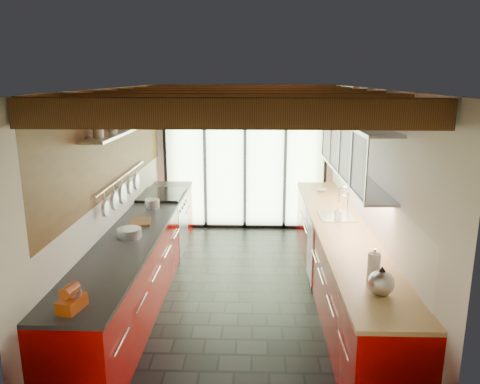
{
  "coord_description": "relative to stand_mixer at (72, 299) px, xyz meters",
  "views": [
    {
      "loc": [
        0.19,
        -5.61,
        2.73
      ],
      "look_at": [
        -0.01,
        0.4,
        1.25
      ],
      "focal_mm": 35.0,
      "sensor_mm": 36.0,
      "label": 1
    }
  ],
  "objects": [
    {
      "name": "ground",
      "position": [
        1.27,
        2.24,
        -1.01
      ],
      "size": [
        5.5,
        5.5,
        0.0
      ],
      "primitive_type": "plane",
      "color": "black",
      "rests_on": "ground"
    },
    {
      "name": "left_wall_fixtures",
      "position": [
        -0.2,
        2.43,
        0.84
      ],
      "size": [
        0.28,
        2.6,
        0.96
      ],
      "color": "silver",
      "rests_on": "ground"
    },
    {
      "name": "right_counter",
      "position": [
        2.54,
        2.24,
        -0.55
      ],
      "size": [
        0.68,
        5.0,
        0.92
      ],
      "color": "#A00200",
      "rests_on": "ground"
    },
    {
      "name": "room_shell",
      "position": [
        1.27,
        2.24,
        0.64
      ],
      "size": [
        5.5,
        5.5,
        5.5
      ],
      "color": "silver",
      "rests_on": "ground"
    },
    {
      "name": "ceiling_beams",
      "position": [
        1.27,
        2.62,
        1.45
      ],
      "size": [
        3.14,
        5.06,
        4.9
      ],
      "color": "#593316",
      "rests_on": "ground"
    },
    {
      "name": "range_stove",
      "position": [
        -0.0,
        3.69,
        -0.54
      ],
      "size": [
        0.66,
        0.9,
        0.97
      ],
      "color": "silver",
      "rests_on": "ground"
    },
    {
      "name": "pot_large",
      "position": [
        0.0,
        2.98,
        -0.02
      ],
      "size": [
        0.23,
        0.23,
        0.13
      ],
      "primitive_type": "cylinder",
      "rotation": [
        0.0,
        0.0,
        -0.15
      ],
      "color": "silver",
      "rests_on": "left_counter"
    },
    {
      "name": "paper_towel",
      "position": [
        2.54,
        0.63,
        0.04
      ],
      "size": [
        0.14,
        0.14,
        0.31
      ],
      "color": "white",
      "rests_on": "right_counter"
    },
    {
      "name": "glass_door",
      "position": [
        1.27,
        4.94,
        0.65
      ],
      "size": [
        2.95,
        0.1,
        2.9
      ],
      "color": "#C6EAAD",
      "rests_on": "ground"
    },
    {
      "name": "cutting_board",
      "position": [
        0.0,
        2.28,
        -0.07
      ],
      "size": [
        0.3,
        0.38,
        0.03
      ],
      "primitive_type": "cube",
      "rotation": [
        0.0,
        0.0,
        0.17
      ],
      "color": "brown",
      "rests_on": "left_counter"
    },
    {
      "name": "pot_small",
      "position": [
        0.0,
        1.74,
        -0.04
      ],
      "size": [
        0.31,
        0.31,
        0.11
      ],
      "primitive_type": "cylinder",
      "rotation": [
        0.0,
        0.0,
        -0.11
      ],
      "color": "silver",
      "rests_on": "left_counter"
    },
    {
      "name": "sink_assembly",
      "position": [
        2.56,
        2.64,
        -0.05
      ],
      "size": [
        0.45,
        0.52,
        0.43
      ],
      "color": "silver",
      "rests_on": "right_counter"
    },
    {
      "name": "soap_bottle",
      "position": [
        2.54,
        2.49,
        0.01
      ],
      "size": [
        0.09,
        0.1,
        0.2
      ],
      "primitive_type": "imported",
      "rotation": [
        0.0,
        0.0,
        -0.06
      ],
      "color": "silver",
      "rests_on": "right_counter"
    },
    {
      "name": "stand_mixer",
      "position": [
        0.0,
        0.0,
        0.0
      ],
      "size": [
        0.19,
        0.27,
        0.23
      ],
      "color": "#AD3E0D",
      "rests_on": "left_counter"
    },
    {
      "name": "upper_cabinets_right",
      "position": [
        2.7,
        2.54,
        0.84
      ],
      "size": [
        0.34,
        3.0,
        3.0
      ],
      "color": "silver",
      "rests_on": "ground"
    },
    {
      "name": "bowl",
      "position": [
        2.54,
        4.06,
        -0.07
      ],
      "size": [
        0.22,
        0.22,
        0.05
      ],
      "primitive_type": "imported",
      "rotation": [
        0.0,
        0.0,
        -0.24
      ],
      "color": "silver",
      "rests_on": "right_counter"
    },
    {
      "name": "kettle",
      "position": [
        2.54,
        0.36,
        0.03
      ],
      "size": [
        0.26,
        0.3,
        0.27
      ],
      "color": "silver",
      "rests_on": "right_counter"
    },
    {
      "name": "left_counter",
      "position": [
        -0.0,
        2.24,
        -0.55
      ],
      "size": [
        0.68,
        5.0,
        0.92
      ],
      "color": "#A00200",
      "rests_on": "ground"
    }
  ]
}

